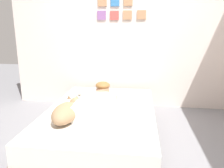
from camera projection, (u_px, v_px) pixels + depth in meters
ground_plane at (107, 153)px, 2.39m from camera, size 11.60×11.60×0.00m
back_wall at (121, 34)px, 3.66m from camera, size 3.80×0.12×2.50m
bed at (101, 122)px, 2.77m from camera, size 1.36×2.04×0.35m
pillow at (95, 92)px, 3.25m from camera, size 0.52×0.32×0.11m
person_lying at (98, 101)px, 2.68m from camera, size 0.43×0.92×0.27m
dog at (67, 112)px, 2.35m from camera, size 0.26×0.57×0.21m
coffee_cup at (112, 98)px, 3.05m from camera, size 0.12×0.09×0.07m
cell_phone at (83, 115)px, 2.51m from camera, size 0.07×0.14×0.01m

